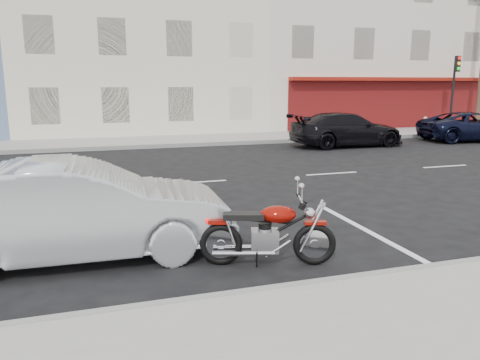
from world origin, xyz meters
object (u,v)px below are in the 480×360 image
Objects in this scene: sedan_silver at (79,211)px; car_far at (347,130)px; fire_hydrant at (425,123)px; motorcycle at (317,235)px; suv_far at (472,127)px; traffic_light at (454,84)px.

sedan_silver is 0.94× the size of car_far.
fire_hydrant is 0.15× the size of car_far.
fire_hydrant is 0.38× the size of motorcycle.
suv_far is at bearing 57.30° from motorcycle.
motorcycle is (-13.59, -14.67, -0.08)m from fire_hydrant.
motorcycle is at bearing -132.82° from fire_hydrant.
traffic_light is 0.79× the size of car_far.
traffic_light is 5.28× the size of fire_hydrant.
sedan_silver is 0.96× the size of suv_far.
suv_far is at bearing -57.37° from sedan_silver.
sedan_silver reaches higher than fire_hydrant.
sedan_silver is 14.44m from car_far.
traffic_light reaches higher than motorcycle.
motorcycle reaches higher than fire_hydrant.
sedan_silver is at bearing -141.54° from fire_hydrant.
traffic_light reaches higher than car_far.
sedan_silver reaches higher than motorcycle.
car_far reaches higher than suv_far.
traffic_light is at bearing 61.11° from motorcycle.
car_far is (7.08, 11.39, 0.24)m from motorcycle.
traffic_light is at bearing -19.01° from suv_far.
traffic_light is 22.66m from sedan_silver.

